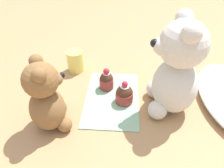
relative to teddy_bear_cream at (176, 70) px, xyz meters
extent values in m
plane|color=tan|center=(-0.02, -0.17, -0.13)|extent=(4.00, 4.00, 0.00)
cube|color=#8EBC99|center=(-0.02, -0.17, -0.12)|extent=(0.25, 0.16, 0.01)
ellipsoid|color=silver|center=(0.00, 0.00, -0.05)|extent=(0.14, 0.12, 0.15)
sphere|color=silver|center=(0.00, 0.00, 0.07)|extent=(0.12, 0.12, 0.12)
ellipsoid|color=silver|center=(0.00, -0.04, 0.07)|extent=(0.06, 0.05, 0.05)
sphere|color=black|center=(0.00, -0.06, 0.07)|extent=(0.02, 0.02, 0.02)
sphere|color=silver|center=(-0.04, 0.00, 0.12)|extent=(0.05, 0.05, 0.05)
sphere|color=silver|center=(0.04, 0.00, 0.12)|extent=(0.05, 0.05, 0.05)
sphere|color=silver|center=(-0.04, -0.04, -0.10)|extent=(0.05, 0.05, 0.05)
sphere|color=silver|center=(0.04, -0.04, -0.10)|extent=(0.05, 0.05, 0.05)
ellipsoid|color=olive|center=(0.09, -0.32, -0.07)|extent=(0.13, 0.12, 0.11)
sphere|color=olive|center=(0.09, -0.32, 0.02)|extent=(0.08, 0.08, 0.08)
ellipsoid|color=olive|center=(0.08, -0.29, 0.02)|extent=(0.05, 0.05, 0.03)
sphere|color=black|center=(0.07, -0.28, 0.02)|extent=(0.02, 0.02, 0.02)
sphere|color=olive|center=(0.12, -0.31, 0.05)|extent=(0.03, 0.03, 0.03)
sphere|color=olive|center=(0.06, -0.33, 0.05)|extent=(0.03, 0.03, 0.03)
sphere|color=olive|center=(0.11, -0.28, -0.11)|extent=(0.04, 0.04, 0.04)
sphere|color=olive|center=(0.05, -0.31, -0.11)|extent=(0.04, 0.04, 0.04)
cylinder|color=#993333|center=(-0.01, -0.13, -0.11)|extent=(0.05, 0.05, 0.03)
sphere|color=#472819|center=(-0.01, -0.13, -0.09)|extent=(0.05, 0.05, 0.05)
cylinder|color=white|center=(-0.01, -0.13, -0.07)|extent=(0.03, 0.03, 0.00)
sphere|color=red|center=(-0.01, -0.13, -0.06)|extent=(0.02, 0.02, 0.02)
cylinder|color=#993333|center=(-0.07, -0.19, -0.11)|extent=(0.04, 0.04, 0.03)
sphere|color=#472819|center=(-0.07, -0.19, -0.09)|extent=(0.04, 0.04, 0.04)
cylinder|color=white|center=(-0.07, -0.19, -0.07)|extent=(0.02, 0.02, 0.00)
sphere|color=red|center=(-0.07, -0.19, -0.06)|extent=(0.02, 0.02, 0.02)
cylinder|color=#EADB66|center=(-0.17, -0.31, -0.09)|extent=(0.06, 0.06, 0.07)
camera|label=1|loc=(0.47, -0.13, 0.32)|focal=35.00mm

